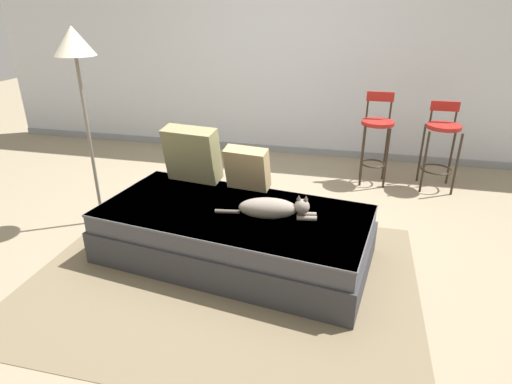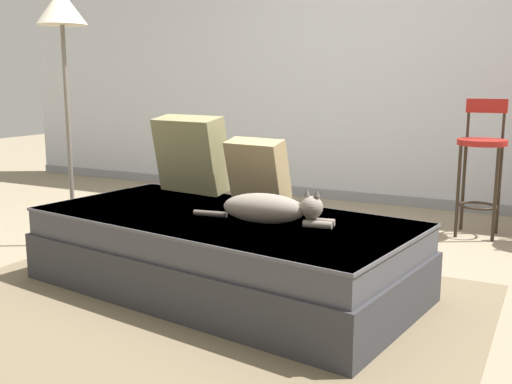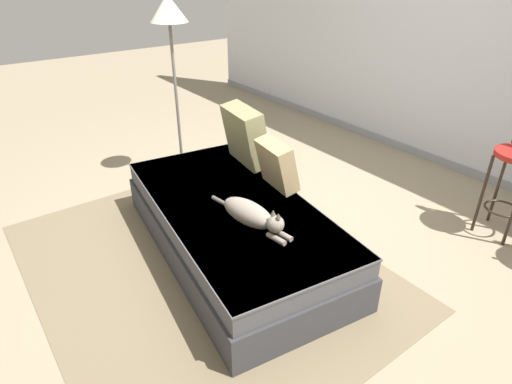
{
  "view_description": "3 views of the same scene",
  "coord_description": "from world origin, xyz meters",
  "px_view_note": "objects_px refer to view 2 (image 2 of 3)",
  "views": [
    {
      "loc": [
        0.83,
        -3.15,
        1.83
      ],
      "look_at": [
        0.15,
        -0.3,
        0.53
      ],
      "focal_mm": 30.0,
      "sensor_mm": 36.0,
      "label": 1
    },
    {
      "loc": [
        1.56,
        -3.04,
        1.11
      ],
      "look_at": [
        0.15,
        -0.3,
        0.53
      ],
      "focal_mm": 42.0,
      "sensor_mm": 36.0,
      "label": 2
    },
    {
      "loc": [
        2.2,
        -1.83,
        1.94
      ],
      "look_at": [
        0.15,
        -0.3,
        0.53
      ],
      "focal_mm": 30.0,
      "sensor_mm": 36.0,
      "label": 3
    }
  ],
  "objects_px": {
    "cat": "(270,209)",
    "couch": "(222,252)",
    "throw_pillow_middle": "(258,170)",
    "throw_pillow_corner": "(191,154)",
    "bar_stool_near_window": "(481,156)",
    "floor_lamp": "(63,31)"
  },
  "relations": [
    {
      "from": "throw_pillow_corner",
      "to": "throw_pillow_middle",
      "type": "height_order",
      "value": "throw_pillow_corner"
    },
    {
      "from": "couch",
      "to": "throw_pillow_corner",
      "type": "relative_size",
      "value": 4.38
    },
    {
      "from": "cat",
      "to": "bar_stool_near_window",
      "type": "bearing_deg",
      "value": 68.22
    },
    {
      "from": "couch",
      "to": "bar_stool_near_window",
      "type": "xyz_separation_m",
      "value": [
        1.06,
        1.83,
        0.36
      ]
    },
    {
      "from": "throw_pillow_corner",
      "to": "bar_stool_near_window",
      "type": "xyz_separation_m",
      "value": [
        1.55,
        1.36,
        -0.08
      ]
    },
    {
      "from": "couch",
      "to": "bar_stool_near_window",
      "type": "bearing_deg",
      "value": 59.98
    },
    {
      "from": "couch",
      "to": "cat",
      "type": "bearing_deg",
      "value": -10.03
    },
    {
      "from": "throw_pillow_middle",
      "to": "floor_lamp",
      "type": "xyz_separation_m",
      "value": [
        -1.34,
        -0.11,
        0.82
      ]
    },
    {
      "from": "throw_pillow_corner",
      "to": "throw_pillow_middle",
      "type": "bearing_deg",
      "value": -8.15
    },
    {
      "from": "cat",
      "to": "throw_pillow_middle",
      "type": "bearing_deg",
      "value": 123.32
    },
    {
      "from": "floor_lamp",
      "to": "bar_stool_near_window",
      "type": "bearing_deg",
      "value": 32.73
    },
    {
      "from": "throw_pillow_corner",
      "to": "floor_lamp",
      "type": "distance_m",
      "value": 1.15
    },
    {
      "from": "cat",
      "to": "couch",
      "type": "bearing_deg",
      "value": 169.97
    },
    {
      "from": "throw_pillow_middle",
      "to": "bar_stool_near_window",
      "type": "xyz_separation_m",
      "value": [
        1.05,
        1.43,
        -0.02
      ]
    },
    {
      "from": "couch",
      "to": "throw_pillow_corner",
      "type": "height_order",
      "value": "throw_pillow_corner"
    },
    {
      "from": "couch",
      "to": "throw_pillow_corner",
      "type": "bearing_deg",
      "value": 136.37
    },
    {
      "from": "throw_pillow_middle",
      "to": "cat",
      "type": "relative_size",
      "value": 0.5
    },
    {
      "from": "couch",
      "to": "floor_lamp",
      "type": "relative_size",
      "value": 1.29
    },
    {
      "from": "bar_stool_near_window",
      "to": "floor_lamp",
      "type": "bearing_deg",
      "value": -147.27
    },
    {
      "from": "couch",
      "to": "bar_stool_near_window",
      "type": "distance_m",
      "value": 2.15
    },
    {
      "from": "bar_stool_near_window",
      "to": "floor_lamp",
      "type": "relative_size",
      "value": 0.58
    },
    {
      "from": "couch",
      "to": "cat",
      "type": "distance_m",
      "value": 0.41
    }
  ]
}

